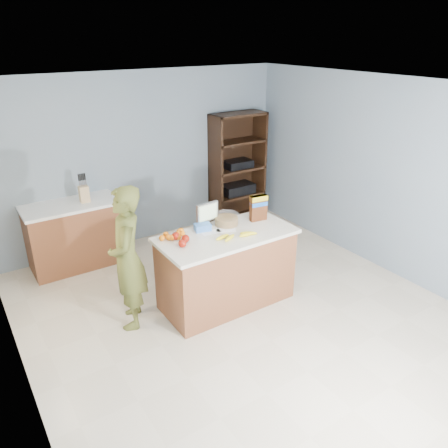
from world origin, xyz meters
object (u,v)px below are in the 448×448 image
shelving_unit (236,170)px  tv (207,213)px  person (128,258)px  cereal_box (258,206)px  counter_peninsula (226,271)px

shelving_unit → tv: shelving_unit is taller
person → cereal_box: 1.64m
shelving_unit → person: bearing=-145.6°
counter_peninsula → person: 1.17m
person → cereal_box: bearing=107.6°
counter_peninsula → shelving_unit: (1.55, 2.05, 0.45)m
tv → cereal_box: (0.59, -0.19, 0.02)m
person → tv: bearing=115.6°
shelving_unit → tv: bearing=-132.7°
tv → cereal_box: size_ratio=0.91×
shelving_unit → tv: (-1.61, -1.74, 0.19)m
shelving_unit → cereal_box: (-1.02, -1.94, 0.22)m
counter_peninsula → cereal_box: 0.86m
person → tv: (1.02, 0.05, 0.27)m
shelving_unit → tv: 2.38m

